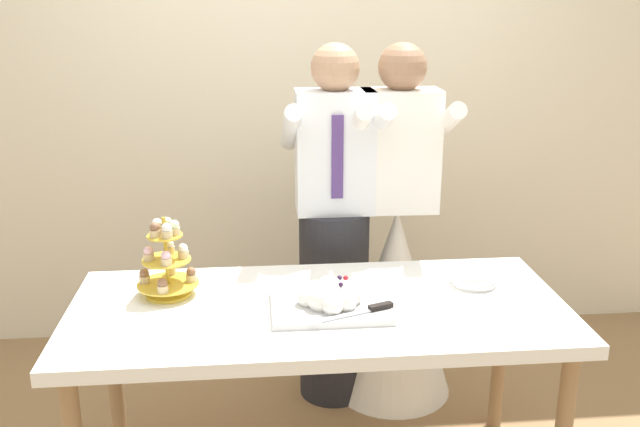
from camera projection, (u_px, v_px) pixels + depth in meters
name	position (u px, v px, depth m)	size (l,w,h in m)	color
rear_wall	(294.00, 74.00, 3.69)	(5.20, 0.10, 2.90)	beige
dessert_table	(319.00, 323.00, 2.56)	(1.80, 0.80, 0.78)	white
cupcake_stand	(167.00, 262.00, 2.59)	(0.23, 0.23, 0.31)	gold
main_cake_tray	(331.00, 299.00, 2.49)	(0.43, 0.32, 0.13)	silver
plate_stack	(474.00, 277.00, 2.71)	(0.18, 0.18, 0.05)	white
person_groom	(334.00, 247.00, 3.20)	(0.46, 0.49, 1.66)	#232328
person_bride	(395.00, 278.00, 3.28)	(0.56, 0.56, 1.66)	white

